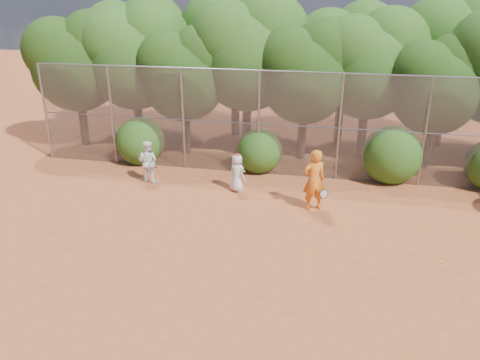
# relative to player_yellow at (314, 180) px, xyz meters

# --- Properties ---
(ground) EXTENTS (80.00, 80.00, 0.00)m
(ground) POSITION_rel_player_yellow_xyz_m (-1.30, -3.15, -1.03)
(ground) COLOR #A44B25
(ground) RESTS_ON ground
(fence_back) EXTENTS (20.05, 0.09, 4.03)m
(fence_back) POSITION_rel_player_yellow_xyz_m (-1.42, 2.85, 1.02)
(fence_back) COLOR gray
(fence_back) RESTS_ON ground
(tree_0) EXTENTS (4.38, 3.81, 6.00)m
(tree_0) POSITION_rel_player_yellow_xyz_m (-10.75, 4.88, 2.90)
(tree_0) COLOR black
(tree_0) RESTS_ON ground
(tree_1) EXTENTS (4.64, 4.03, 6.35)m
(tree_1) POSITION_rel_player_yellow_xyz_m (-8.25, 5.39, 3.14)
(tree_1) COLOR black
(tree_1) RESTS_ON ground
(tree_2) EXTENTS (3.99, 3.47, 5.47)m
(tree_2) POSITION_rel_player_yellow_xyz_m (-5.75, 4.68, 2.56)
(tree_2) COLOR black
(tree_2) RESTS_ON ground
(tree_3) EXTENTS (4.89, 4.26, 6.70)m
(tree_3) POSITION_rel_player_yellow_xyz_m (-3.24, 5.69, 3.37)
(tree_3) COLOR black
(tree_3) RESTS_ON ground
(tree_4) EXTENTS (4.19, 3.64, 5.73)m
(tree_4) POSITION_rel_player_yellow_xyz_m (-0.75, 5.08, 2.73)
(tree_4) COLOR black
(tree_4) RESTS_ON ground
(tree_5) EXTENTS (4.51, 3.92, 6.17)m
(tree_5) POSITION_rel_player_yellow_xyz_m (1.75, 5.89, 3.02)
(tree_5) COLOR black
(tree_5) RESTS_ON ground
(tree_6) EXTENTS (3.86, 3.36, 5.29)m
(tree_6) POSITION_rel_player_yellow_xyz_m (4.24, 4.88, 2.44)
(tree_6) COLOR black
(tree_6) RESTS_ON ground
(tree_9) EXTENTS (4.83, 4.20, 6.62)m
(tree_9) POSITION_rel_player_yellow_xyz_m (-9.24, 7.69, 3.31)
(tree_9) COLOR black
(tree_9) RESTS_ON ground
(tree_10) EXTENTS (5.15, 4.48, 7.06)m
(tree_10) POSITION_rel_player_yellow_xyz_m (-4.24, 7.89, 3.60)
(tree_10) COLOR black
(tree_10) RESTS_ON ground
(tree_11) EXTENTS (4.64, 4.03, 6.35)m
(tree_11) POSITION_rel_player_yellow_xyz_m (0.75, 7.49, 3.14)
(tree_11) COLOR black
(tree_11) RESTS_ON ground
(tree_12) EXTENTS (5.02, 4.37, 6.88)m
(tree_12) POSITION_rel_player_yellow_xyz_m (5.26, 8.09, 3.48)
(tree_12) COLOR black
(tree_12) RESTS_ON ground
(bush_0) EXTENTS (2.00, 2.00, 2.00)m
(bush_0) POSITION_rel_player_yellow_xyz_m (-7.30, 3.15, -0.03)
(bush_0) COLOR #224912
(bush_0) RESTS_ON ground
(bush_1) EXTENTS (1.80, 1.80, 1.80)m
(bush_1) POSITION_rel_player_yellow_xyz_m (-2.30, 3.15, -0.13)
(bush_1) COLOR #224912
(bush_1) RESTS_ON ground
(bush_2) EXTENTS (2.20, 2.20, 2.20)m
(bush_2) POSITION_rel_player_yellow_xyz_m (2.70, 3.15, 0.07)
(bush_2) COLOR #224912
(bush_2) RESTS_ON ground
(player_yellow) EXTENTS (0.95, 0.76, 2.06)m
(player_yellow) POSITION_rel_player_yellow_xyz_m (0.00, 0.00, 0.00)
(player_yellow) COLOR orange
(player_yellow) RESTS_ON ground
(player_teen) EXTENTS (0.81, 0.74, 1.42)m
(player_teen) POSITION_rel_player_yellow_xyz_m (-2.75, 0.96, -0.32)
(player_teen) COLOR silver
(player_teen) RESTS_ON ground
(player_white) EXTENTS (0.90, 0.79, 1.59)m
(player_white) POSITION_rel_player_yellow_xyz_m (-6.19, 1.18, -0.23)
(player_white) COLOR white
(player_white) RESTS_ON ground
(ball_0) EXTENTS (0.07, 0.07, 0.07)m
(ball_0) POSITION_rel_player_yellow_xyz_m (0.36, -2.60, -0.99)
(ball_0) COLOR yellow
(ball_0) RESTS_ON ground
(ball_1) EXTENTS (0.07, 0.07, 0.07)m
(ball_1) POSITION_rel_player_yellow_xyz_m (1.02, -1.01, -0.99)
(ball_1) COLOR yellow
(ball_1) RESTS_ON ground
(ball_2) EXTENTS (0.07, 0.07, 0.07)m
(ball_2) POSITION_rel_player_yellow_xyz_m (0.12, -3.01, -0.99)
(ball_2) COLOR yellow
(ball_2) RESTS_ON ground
(ball_3) EXTENTS (0.07, 0.07, 0.07)m
(ball_3) POSITION_rel_player_yellow_xyz_m (3.57, -2.67, -0.99)
(ball_3) COLOR yellow
(ball_3) RESTS_ON ground
(ball_4) EXTENTS (0.07, 0.07, 0.07)m
(ball_4) POSITION_rel_player_yellow_xyz_m (-2.53, -2.07, -0.99)
(ball_4) COLOR yellow
(ball_4) RESTS_ON ground
(ball_5) EXTENTS (0.07, 0.07, 0.07)m
(ball_5) POSITION_rel_player_yellow_xyz_m (2.80, 0.84, -0.99)
(ball_5) COLOR yellow
(ball_5) RESTS_ON ground
(ball_6) EXTENTS (0.07, 0.07, 0.07)m
(ball_6) POSITION_rel_player_yellow_xyz_m (-0.15, -1.01, -0.99)
(ball_6) COLOR yellow
(ball_6) RESTS_ON ground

